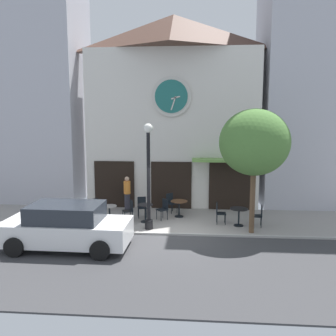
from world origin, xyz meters
name	(u,v)px	position (x,y,z in m)	size (l,w,h in m)	color
ground_plane	(176,243)	(0.00, -0.77, -0.02)	(25.22, 9.66, 0.13)	gray
clock_building	(173,108)	(-0.52, 5.42, 4.89)	(8.44, 4.15, 9.46)	silver
neighbor_building_left	(31,92)	(-8.25, 5.92, 5.76)	(5.61, 3.76, 11.52)	#B2B2BC
neighbor_building_right	(319,65)	(6.84, 6.27, 7.08)	(5.72, 4.45, 14.15)	#B2B2BC
street_lamp	(149,176)	(-1.19, 0.70, 2.14)	(0.36, 0.36, 4.22)	black
street_tree	(254,143)	(2.85, 0.58, 3.51)	(2.65, 2.39, 4.78)	brown
cafe_table_center	(109,211)	(-2.98, 1.47, 0.48)	(0.62, 0.62, 0.72)	black
cafe_table_rightmost	(145,210)	(-1.47, 1.62, 0.52)	(0.64, 0.64, 0.77)	black
cafe_table_near_door	(179,205)	(-0.07, 2.53, 0.53)	(0.75, 0.75, 0.73)	black
cafe_table_near_curb	(239,213)	(2.45, 1.40, 0.53)	(0.73, 0.73, 0.74)	black
cafe_chair_under_awning	(129,209)	(-2.18, 1.73, 0.53)	(0.54, 0.54, 0.90)	black
cafe_chair_mid_row	(142,205)	(-1.73, 2.39, 0.53)	(0.49, 0.49, 0.90)	black
cafe_chair_left_end	(219,211)	(1.66, 1.62, 0.53)	(0.40, 0.40, 0.90)	black
cafe_chair_right_end	(171,201)	(-0.49, 3.25, 0.53)	(0.57, 0.57, 0.90)	black
cafe_chair_near_tree	(163,208)	(-0.73, 2.07, 0.53)	(0.56, 0.56, 0.90)	black
cafe_chair_near_lamp	(95,207)	(-3.71, 1.88, 0.53)	(0.56, 0.56, 0.90)	black
cafe_chair_curbside	(259,214)	(3.27, 1.35, 0.53)	(0.44, 0.44, 0.90)	black
pedestrian_orange	(127,193)	(-2.57, 3.29, 0.86)	(0.41, 0.41, 1.67)	#2D2D38
parked_car_white	(67,227)	(-3.71, -1.59, 0.76)	(4.33, 2.08, 1.55)	white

